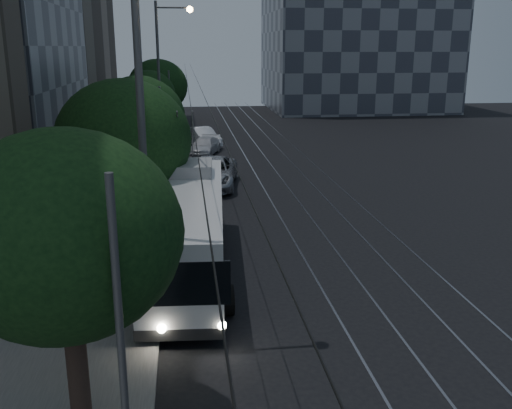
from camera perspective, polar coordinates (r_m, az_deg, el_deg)
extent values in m
plane|color=black|center=(20.79, 4.85, -6.81)|extent=(120.00, 120.00, 0.00)
cube|color=slate|center=(39.72, -11.91, 3.84)|extent=(5.00, 90.00, 0.15)
cube|color=gray|center=(39.83, -0.66, 4.11)|extent=(0.08, 90.00, 0.02)
cube|color=gray|center=(40.02, 1.40, 4.16)|extent=(0.08, 90.00, 0.02)
cube|color=gray|center=(40.27, 3.60, 4.21)|extent=(0.08, 90.00, 0.02)
cube|color=gray|center=(40.56, 5.60, 4.24)|extent=(0.08, 90.00, 0.02)
cylinder|color=black|center=(38.87, -6.88, 12.04)|extent=(0.02, 90.00, 0.02)
cylinder|color=black|center=(38.88, -5.83, 12.07)|extent=(0.02, 90.00, 0.02)
cylinder|color=#58585A|center=(10.13, -13.35, -13.70)|extent=(0.14, 0.14, 6.00)
cylinder|color=#58585A|center=(29.23, -9.40, 5.70)|extent=(0.14, 0.14, 6.00)
cylinder|color=#58585A|center=(49.06, -8.60, 9.63)|extent=(0.14, 0.14, 6.00)
cylinder|color=#58585A|center=(68.98, -8.26, 11.29)|extent=(0.14, 0.14, 6.00)
cube|color=#3B404B|center=(77.15, 10.05, 18.34)|extent=(22.00, 18.00, 24.00)
cube|color=#BDBDBF|center=(20.41, -6.76, -2.31)|extent=(3.06, 11.39, 2.68)
cube|color=black|center=(20.81, -6.66, -5.45)|extent=(3.10, 11.43, 0.33)
cube|color=black|center=(20.82, -6.79, -1.61)|extent=(2.98, 9.05, 0.99)
cube|color=black|center=(15.07, -6.57, -7.86)|extent=(2.09, 0.20, 1.22)
cube|color=black|center=(25.76, -6.91, 1.92)|extent=(1.90, 0.19, 0.94)
cube|color=#22D147|center=(14.75, -6.67, -4.84)|extent=(1.50, 0.15, 0.30)
cube|color=#97979A|center=(22.74, -6.96, 3.63)|extent=(2.11, 2.18, 0.47)
sphere|color=white|center=(15.56, -9.43, -12.15)|extent=(0.24, 0.24, 0.24)
sphere|color=white|center=(15.56, -3.42, -11.95)|extent=(0.24, 0.24, 0.24)
cylinder|color=#58585A|center=(23.51, -7.76, 6.74)|extent=(0.06, 4.25, 2.55)
cylinder|color=#58585A|center=(23.51, -6.38, 6.79)|extent=(0.06, 4.25, 2.55)
cylinder|color=black|center=(17.52, -10.32, -9.76)|extent=(0.28, 0.94, 0.94)
cylinder|color=black|center=(17.52, -2.71, -9.51)|extent=(0.28, 0.94, 0.94)
cylinder|color=black|center=(23.17, -9.58, -3.36)|extent=(0.28, 0.94, 0.94)
cylinder|color=black|center=(23.17, -3.89, -3.17)|extent=(0.28, 0.94, 0.94)
cylinder|color=black|center=(24.88, -9.42, -2.03)|extent=(0.28, 0.94, 0.94)
cylinder|color=black|center=(24.88, -4.14, -1.85)|extent=(0.28, 0.94, 0.94)
imported|color=#A8AAB0|center=(33.09, -4.53, 3.18)|extent=(3.63, 6.39, 1.68)
imported|color=silver|center=(35.35, -4.79, 3.58)|extent=(2.24, 3.78, 1.21)
imported|color=silver|center=(43.43, -5.19, 5.84)|extent=(2.96, 4.68, 1.26)
imported|color=white|center=(47.19, -5.37, 6.75)|extent=(3.15, 4.85, 1.51)
imported|color=silver|center=(49.48, -5.46, 7.03)|extent=(1.84, 3.90, 1.29)
cylinder|color=black|center=(12.96, -17.37, -15.75)|extent=(0.44, 0.44, 2.60)
ellipsoid|color=black|center=(11.72, -18.56, -2.87)|extent=(4.65, 4.65, 4.18)
cylinder|color=black|center=(23.69, -12.62, -1.28)|extent=(0.44, 0.44, 2.37)
ellipsoid|color=black|center=(23.00, -13.08, 6.30)|extent=(5.29, 5.29, 4.76)
cylinder|color=black|center=(31.35, -11.35, 2.92)|extent=(0.44, 0.44, 2.41)
ellipsoid|color=black|center=(30.84, -11.65, 8.43)|extent=(4.89, 4.89, 4.40)
cylinder|color=black|center=(39.59, -11.27, 5.74)|extent=(0.44, 0.44, 2.74)
ellipsoid|color=black|center=(39.22, -11.49, 9.91)|extent=(4.06, 4.06, 3.65)
cylinder|color=black|center=(48.96, -10.53, 7.41)|extent=(0.44, 0.44, 2.40)
ellipsoid|color=black|center=(48.65, -10.70, 10.74)|extent=(4.43, 4.43, 3.99)
cylinder|color=black|center=(55.43, -9.64, 8.28)|extent=(0.44, 0.44, 2.24)
ellipsoid|color=black|center=(55.13, -9.80, 11.59)|extent=(5.55, 5.55, 4.99)
cylinder|color=#58585A|center=(14.99, -11.20, 4.53)|extent=(0.20, 0.20, 10.19)
cylinder|color=#58585A|center=(41.40, -9.66, 11.92)|extent=(0.20, 0.20, 10.88)
cylinder|color=#58585A|center=(41.38, -8.24, 18.91)|extent=(2.39, 0.12, 0.12)
sphere|color=#FFCE8C|center=(41.37, -6.64, 18.81)|extent=(0.44, 0.44, 0.44)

